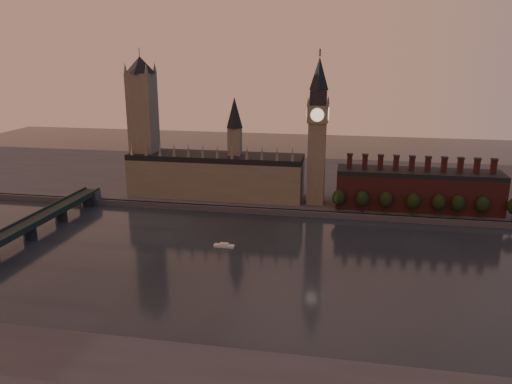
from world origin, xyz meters
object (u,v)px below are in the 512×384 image
(westminster_bridge, at_px, (7,238))
(river_boat, at_px, (224,245))
(big_ben, at_px, (317,130))
(victoria_tower, at_px, (143,121))

(westminster_bridge, height_order, river_boat, westminster_bridge)
(big_ben, bearing_deg, westminster_bridge, -145.67)
(victoria_tower, distance_m, big_ben, 130.12)
(victoria_tower, distance_m, westminster_bridge, 133.21)
(victoria_tower, relative_size, westminster_bridge, 0.54)
(big_ben, bearing_deg, victoria_tower, 177.80)
(westminster_bridge, xyz_separation_m, river_boat, (118.64, 27.75, -6.52))
(big_ben, xyz_separation_m, westminster_bridge, (-165.00, -112.70, -49.39))
(river_boat, bearing_deg, victoria_tower, 135.49)
(big_ben, distance_m, river_boat, 111.76)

